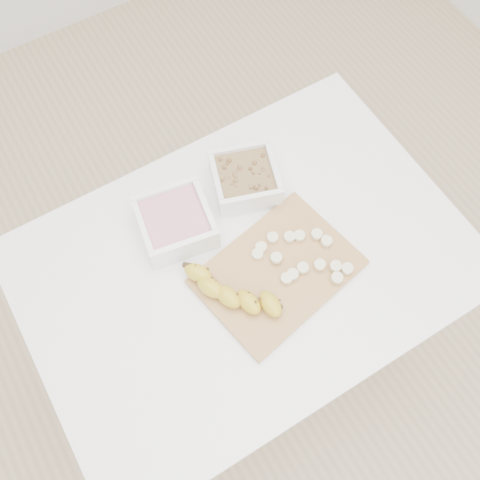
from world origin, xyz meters
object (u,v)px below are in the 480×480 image
cutting_board (278,272)px  banana (235,292)px  bowl_granola (245,179)px  bowl_yogurt (176,222)px  table (246,277)px

cutting_board → banana: (-0.11, 0.00, 0.03)m
cutting_board → banana: bearing=180.0°
bowl_granola → cutting_board: 0.24m
bowl_yogurt → table: bearing=-57.6°
bowl_yogurt → cutting_board: 0.26m
table → cutting_board: bearing=-53.6°
table → banana: banana is taller
bowl_granola → banana: bearing=-125.8°
table → cutting_board: cutting_board is taller
table → bowl_granola: bowl_granola is taller
bowl_granola → banana: 0.29m
table → banana: size_ratio=4.45×
banana → table: bearing=18.4°
cutting_board → banana: 0.12m
table → bowl_granola: (0.10, 0.17, 0.13)m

